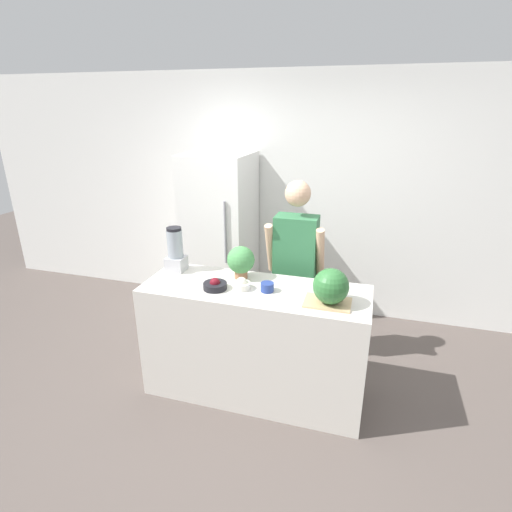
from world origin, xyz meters
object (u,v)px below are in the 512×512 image
bowl_cream (242,284)px  bowl_small_blue (267,287)px  watermelon (331,286)px  bowl_cherries (215,285)px  blender (175,251)px  refrigerator (221,237)px  person (295,271)px  potted_plant (241,261)px

bowl_cream → bowl_small_blue: bearing=4.7°
watermelon → bowl_cherries: size_ratio=1.39×
bowl_cherries → blender: 0.53m
watermelon → bowl_small_blue: (-0.47, 0.08, -0.11)m
bowl_cherries → bowl_cream: size_ratio=1.34×
bowl_cherries → blender: size_ratio=0.48×
refrigerator → blender: refrigerator is taller
person → potted_plant: 0.60m
watermelon → bowl_cream: watermelon is taller
person → bowl_small_blue: 0.62m
bowl_small_blue → bowl_cherries: bearing=-169.5°
refrigerator → potted_plant: (0.60, -1.08, 0.19)m
person → blender: size_ratio=4.46×
blender → potted_plant: blender is taller
watermelon → bowl_cream: bearing=174.6°
bowl_small_blue → blender: 0.87m
bowl_cream → blender: (-0.64, 0.19, 0.14)m
bowl_cherries → blender: blender is taller
refrigerator → blender: (0.03, -1.08, 0.22)m
person → blender: 1.05m
bowl_cream → bowl_small_blue: (0.20, 0.02, -0.00)m
potted_plant → person: bearing=50.3°
bowl_cream → person: bearing=65.2°
watermelon → bowl_cherries: (-0.86, 0.01, -0.11)m
bowl_cherries → blender: bearing=150.9°
watermelon → bowl_small_blue: watermelon is taller
refrigerator → bowl_cherries: refrigerator is taller
bowl_cherries → bowl_small_blue: (0.39, 0.07, 0.00)m
person → bowl_cherries: bearing=-125.3°
potted_plant → bowl_cream: bearing=-70.2°
bowl_cherries → bowl_small_blue: size_ratio=1.81×
person → potted_plant: person is taller
blender → bowl_cream: bearing=-16.7°
watermelon → blender: bearing=168.9°
refrigerator → watermelon: 1.90m
bowl_small_blue → blender: bearing=168.1°
bowl_small_blue → potted_plant: size_ratio=0.37×
bowl_cream → blender: bearing=163.3°
bowl_cherries → bowl_cream: (0.19, 0.06, 0.01)m
person → potted_plant: bearing=-129.7°
bowl_small_blue → watermelon: bearing=-9.6°
blender → watermelon: bearing=-11.1°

